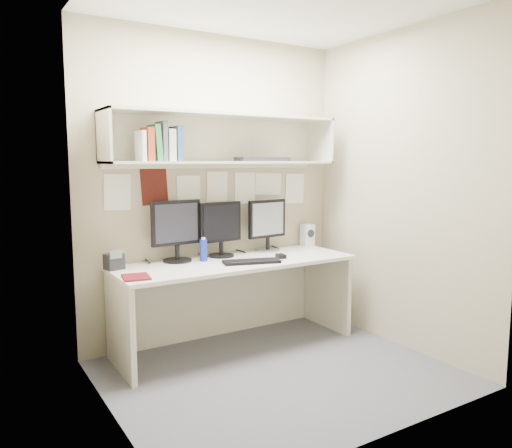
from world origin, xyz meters
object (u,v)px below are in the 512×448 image
monitor_right (267,223)px  speaker (307,235)px  desk (235,303)px  monitor_left (176,229)px  monitor_center (221,227)px  desk_phone (114,261)px  keyboard (251,262)px  maroon_notebook (136,277)px

monitor_right → speaker: size_ratio=2.20×
desk → monitor_left: bearing=152.4°
monitor_left → monitor_center: monitor_left is taller
desk → desk_phone: desk_phone is taller
monitor_center → keyboard: 0.46m
monitor_left → speaker: 1.37m
desk → speaker: 1.08m
speaker → maroon_notebook: bearing=-162.5°
desk_phone → monitor_right: bearing=-11.6°
desk_phone → maroon_notebook: bearing=-95.0°
monitor_center → keyboard: bearing=-83.4°
monitor_right → maroon_notebook: 1.43m
monitor_center → desk_phone: 0.94m
desk → monitor_center: bearing=94.3°
monitor_center → maroon_notebook: bearing=-161.1°
speaker → desk_phone: size_ratio=1.35×
monitor_center → maroon_notebook: monitor_center is taller
monitor_center → desk_phone: monitor_center is taller
keyboard → monitor_right: bearing=60.5°
desk → speaker: speaker is taller
monitor_right → speaker: monitor_right is taller
keyboard → desk_phone: size_ratio=2.89×
keyboard → maroon_notebook: keyboard is taller
monitor_center → speaker: bearing=-3.1°
monitor_center → speaker: (0.96, 0.04, -0.15)m
monitor_center → desk_phone: (-0.92, -0.03, -0.19)m
desk → maroon_notebook: maroon_notebook is taller
keyboard → speaker: 0.97m
maroon_notebook → desk_phone: desk_phone is taller
desk_phone → monitor_center: bearing=-10.8°
monitor_left → monitor_center: 0.40m
monitor_left → keyboard: size_ratio=1.10×
keyboard → desk_phone: 1.06m
maroon_notebook → desk_phone: (-0.05, 0.36, 0.06)m
monitor_center → keyboard: size_ratio=1.03×
monitor_left → speaker: bearing=-2.4°
monitor_center → desk: bearing=-91.0°
monitor_left → maroon_notebook: size_ratio=2.24×
monitor_left → desk_phone: 0.56m
keyboard → desk_phone: desk_phone is taller
keyboard → maroon_notebook: (-0.95, -0.01, -0.01)m
maroon_notebook → desk: bearing=20.7°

